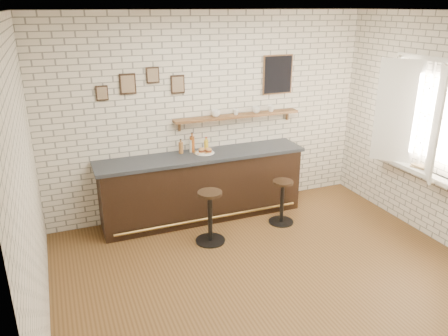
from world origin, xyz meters
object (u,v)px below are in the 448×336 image
Objects in this scene: sandwich_plate at (205,153)px; bar_counter at (203,186)px; bitters_bottle_brown at (181,147)px; shelf_cup_a at (216,113)px; bitters_bottle_white at (191,146)px; shelf_cup_b at (236,112)px; ciabatta_sandwich at (205,150)px; bar_stool_left at (210,215)px; bitters_bottle_amber at (192,144)px; book_lower at (418,168)px; shelf_cup_c at (256,110)px; bar_stool_right at (282,200)px; shelf_cup_d at (271,108)px; book_upper at (417,167)px; condiment_bottle_yellow at (206,145)px.

bar_counter is at bearing -144.13° from sandwich_plate.
shelf_cup_a reaches higher than bitters_bottle_brown.
bitters_bottle_white is 2.68× the size of shelf_cup_b.
ciabatta_sandwich is 1.05m from bar_stool_left.
bitters_bottle_amber reaches higher than bitters_bottle_brown.
bitters_bottle_white is 1.83× the size of shelf_cup_a.
shelf_cup_b is at bearing 120.86° from book_lower.
bar_counter is at bearing 95.62° from shelf_cup_c.
shelf_cup_a is (0.30, 0.20, 1.05)m from bar_counter.
sandwich_plate is at bearing 35.87° from bar_counter.
bar_stool_right is 1.62m from shelf_cup_a.
bitters_bottle_brown is at bearing 161.28° from shelf_cup_a.
bitters_bottle_amber reaches higher than bar_counter.
bitters_bottle_white is 0.82× the size of bitters_bottle_amber.
bar_counter is 1.20m from bar_stool_right.
bar_stool_left is 6.99× the size of shelf_cup_d.
bitters_bottle_white is at bearing 0.00° from bitters_bottle_brown.
bitters_bottle_white reaches higher than book_upper.
book_upper is at bearing -103.06° from shelf_cup_b.
shelf_cup_d is (0.60, 0.00, 0.01)m from shelf_cup_b.
sandwich_plate is 1.28× the size of ciabatta_sandwich.
bar_stool_left is at bearing -173.61° from bar_stool_right.
bar_stool_right is 1.92m from book_upper.
bar_counter is at bearing 78.19° from bar_stool_left.
ciabatta_sandwich is at bearing 130.18° from book_lower.
bar_stool_right is 5.26× the size of shelf_cup_c.
shelf_cup_d reaches higher than bitters_bottle_brown.
condiment_bottle_yellow is at bearing 63.59° from ciabatta_sandwich.
book_upper is at bearing -29.34° from bitters_bottle_brown.
book_lower reaches higher than bar_stool_left.
ciabatta_sandwich is 1.27m from shelf_cup_d.
shelf_cup_a is (-0.73, 0.81, 1.19)m from bar_stool_right.
shelf_cup_c is at bearing 130.66° from book_upper.
shelf_cup_d is at bearing 125.90° from book_upper.
ciabatta_sandwich is at bearing -0.00° from sandwich_plate.
shelf_cup_c is at bearing -63.44° from shelf_cup_b.
shelf_cup_b is at bearing -22.33° from shelf_cup_a.
shelf_cup_c is at bearing 1.91° from bitters_bottle_white.
bitters_bottle_brown is at bearing 180.00° from bitters_bottle_amber.
bitters_bottle_white is 1.06× the size of book_lower.
sandwich_plate is 2.98m from book_upper.
bitters_bottle_white is at bearing 155.50° from shelf_cup_d.
shelf_cup_d is (0.92, 0.00, -0.00)m from shelf_cup_a.
condiment_bottle_yellow is at bearing 169.41° from shelf_cup_a.
shelf_cup_c is (0.83, 0.04, 0.45)m from condiment_bottle_yellow.
bitters_bottle_amber is 1.34× the size of book_upper.
bitters_bottle_amber is at bearing 144.66° from book_upper.
ciabatta_sandwich reaches higher than book_upper.
book_upper is at bearing -27.90° from bar_stool_right.
bitters_bottle_brown is at bearing 180.00° from bitters_bottle_white.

